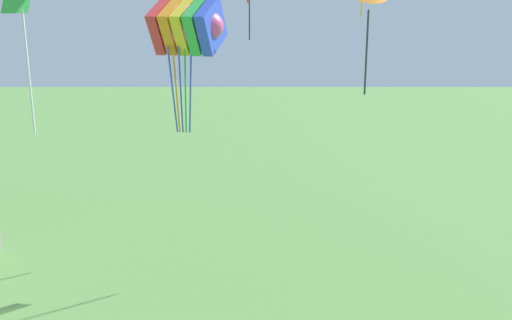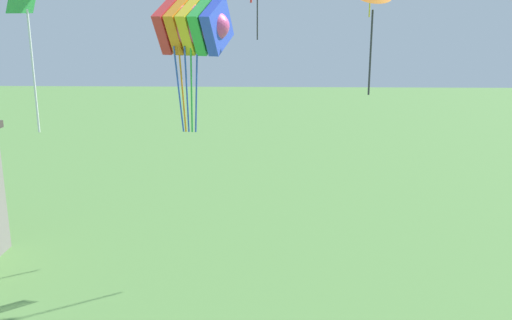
# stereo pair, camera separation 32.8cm
# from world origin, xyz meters

# --- Properties ---
(kite_rainbow_parafoil) EXTENTS (2.85, 2.48, 4.27)m
(kite_rainbow_parafoil) POSITION_xyz_m (-2.08, 13.82, 7.94)
(kite_rainbow_parafoil) COLOR #E54C8C
(kite_green_diamond) EXTENTS (0.67, 1.00, 3.98)m
(kite_green_diamond) POSITION_xyz_m (-5.24, 9.01, 8.50)
(kite_green_diamond) COLOR green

